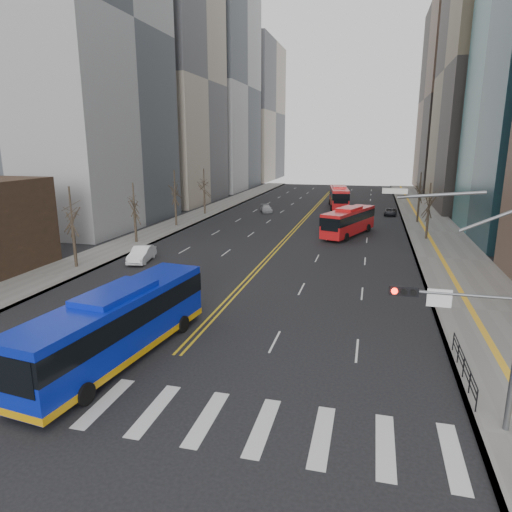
# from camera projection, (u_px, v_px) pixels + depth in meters

# --- Properties ---
(ground) EXTENTS (220.00, 220.00, 0.00)m
(ground) POSITION_uv_depth(u_px,v_px,m) (129.00, 406.00, 19.61)
(ground) COLOR black
(sidewalk_right) EXTENTS (7.00, 130.00, 0.15)m
(sidewalk_right) POSITION_uv_depth(u_px,v_px,m) (434.00, 232.00, 57.71)
(sidewalk_right) COLOR slate
(sidewalk_right) RESTS_ON ground
(sidewalk_left) EXTENTS (5.00, 130.00, 0.15)m
(sidewalk_left) POSITION_uv_depth(u_px,v_px,m) (185.00, 221.00, 65.86)
(sidewalk_left) COLOR slate
(sidewalk_left) RESTS_ON ground
(crosswalk) EXTENTS (26.70, 4.00, 0.01)m
(crosswalk) POSITION_uv_depth(u_px,v_px,m) (129.00, 406.00, 19.60)
(crosswalk) COLOR silver
(crosswalk) RESTS_ON ground
(centerline) EXTENTS (0.55, 100.00, 0.01)m
(centerline) POSITION_uv_depth(u_px,v_px,m) (308.00, 215.00, 71.33)
(centerline) COLOR gold
(centerline) RESTS_ON ground
(office_towers) EXTENTS (83.00, 134.00, 58.00)m
(office_towers) POSITION_uv_depth(u_px,v_px,m) (323.00, 66.00, 78.24)
(office_towers) COLOR #969699
(office_towers) RESTS_ON ground
(signal_mast) EXTENTS (5.37, 0.37, 9.39)m
(signal_mast) POSITION_uv_depth(u_px,v_px,m) (480.00, 313.00, 17.01)
(signal_mast) COLOR slate
(signal_mast) RESTS_ON ground
(pedestrian_railing) EXTENTS (0.06, 6.06, 1.02)m
(pedestrian_railing) POSITION_uv_depth(u_px,v_px,m) (464.00, 364.00, 21.62)
(pedestrian_railing) COLOR black
(pedestrian_railing) RESTS_ON sidewalk_right
(street_trees) EXTENTS (35.20, 47.20, 7.60)m
(street_trees) POSITION_uv_depth(u_px,v_px,m) (222.00, 198.00, 52.65)
(street_trees) COLOR #32281F
(street_trees) RESTS_ON ground
(blue_bus) EXTENTS (4.29, 13.31, 3.78)m
(blue_bus) POSITION_uv_depth(u_px,v_px,m) (118.00, 323.00, 23.55)
(blue_bus) COLOR #0B1FAD
(blue_bus) RESTS_ON ground
(red_bus_near) EXTENTS (6.06, 11.14, 3.47)m
(red_bus_near) POSITION_uv_depth(u_px,v_px,m) (349.00, 220.00, 55.45)
(red_bus_near) COLOR red
(red_bus_near) RESTS_ON ground
(red_bus_far) EXTENTS (4.34, 12.31, 3.80)m
(red_bus_far) POSITION_uv_depth(u_px,v_px,m) (339.00, 196.00, 79.25)
(red_bus_far) COLOR red
(red_bus_far) RESTS_ON ground
(car_white) EXTENTS (2.30, 4.71, 1.49)m
(car_white) POSITION_uv_depth(u_px,v_px,m) (142.00, 254.00, 43.36)
(car_white) COLOR white
(car_white) RESTS_ON ground
(car_dark_mid) EXTENTS (1.99, 3.83, 1.24)m
(car_dark_mid) POSITION_uv_depth(u_px,v_px,m) (347.00, 221.00, 62.48)
(car_dark_mid) COLOR black
(car_dark_mid) RESTS_ON ground
(car_silver) EXTENTS (2.98, 4.39, 1.18)m
(car_silver) POSITION_uv_depth(u_px,v_px,m) (266.00, 209.00, 74.45)
(car_silver) COLOR #A6A7AB
(car_silver) RESTS_ON ground
(car_dark_far) EXTENTS (2.09, 3.99, 1.07)m
(car_dark_far) POSITION_uv_depth(u_px,v_px,m) (390.00, 212.00, 71.30)
(car_dark_far) COLOR black
(car_dark_far) RESTS_ON ground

